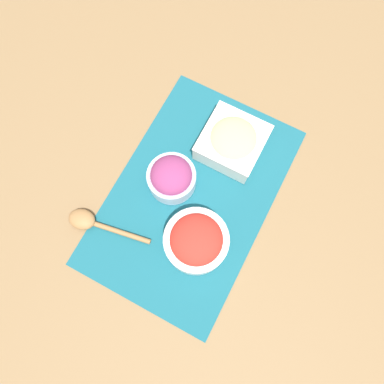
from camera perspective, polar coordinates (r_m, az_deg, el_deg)
The scene contains 6 objects.
ground_plane at distance 0.90m, azimuth -0.00°, elevation -0.59°, with size 3.00×3.00×0.00m, color olive.
placemat at distance 0.90m, azimuth -0.00°, elevation -0.55°, with size 0.56×0.36×0.00m.
tomato_bowl at distance 0.83m, azimuth 0.65°, elevation -7.44°, with size 0.14×0.14×0.09m.
cucumber_bowl at distance 0.91m, azimuth 6.18°, elevation 7.64°, with size 0.15×0.15×0.07m.
onion_bowl at distance 0.87m, azimuth -3.14°, elevation 2.27°, with size 0.11×0.11×0.08m.
wooden_spoon at distance 0.90m, azimuth -15.31°, elevation -4.42°, with size 0.06×0.20×0.03m.
Camera 1 is at (0.21, 0.11, 0.87)m, focal length 35.00 mm.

